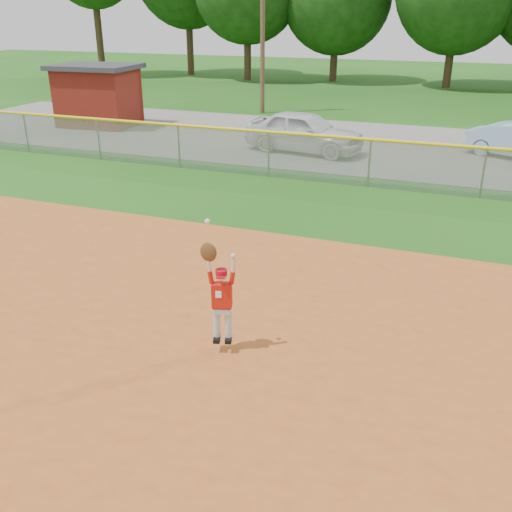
# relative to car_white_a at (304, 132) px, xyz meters

# --- Properties ---
(ground) EXTENTS (120.00, 120.00, 0.00)m
(ground) POSITION_rel_car_white_a_xyz_m (3.24, -13.83, -0.82)
(ground) COLOR #1C5012
(ground) RESTS_ON ground
(clay_infield) EXTENTS (24.00, 16.00, 0.04)m
(clay_infield) POSITION_rel_car_white_a_xyz_m (3.24, -16.83, -0.80)
(clay_infield) COLOR #A34D1D
(clay_infield) RESTS_ON ground
(parking_strip) EXTENTS (44.00, 10.00, 0.03)m
(parking_strip) POSITION_rel_car_white_a_xyz_m (3.24, 2.17, -0.80)
(parking_strip) COLOR slate
(parking_strip) RESTS_ON ground
(car_white_a) EXTENTS (4.83, 2.49, 1.57)m
(car_white_a) POSITION_rel_car_white_a_xyz_m (0.00, 0.00, 0.00)
(car_white_a) COLOR silver
(car_white_a) RESTS_ON parking_strip
(utility_shed) EXTENTS (3.97, 3.19, 2.83)m
(utility_shed) POSITION_rel_car_white_a_xyz_m (-10.70, 1.84, 0.63)
(utility_shed) COLOR #5A140C
(utility_shed) RESTS_ON ground
(outfield_fence) EXTENTS (40.06, 0.10, 1.55)m
(outfield_fence) POSITION_rel_car_white_a_xyz_m (3.24, -3.83, 0.07)
(outfield_fence) COLOR gray
(outfield_fence) RESTS_ON ground
(power_lines) EXTENTS (19.40, 0.24, 9.00)m
(power_lines) POSITION_rel_car_white_a_xyz_m (4.24, 8.17, 3.86)
(power_lines) COLOR #4C3823
(power_lines) RESTS_ON ground
(ballplayer) EXTENTS (0.56, 0.30, 2.08)m
(ballplayer) POSITION_rel_car_white_a_xyz_m (2.79, -14.14, 0.25)
(ballplayer) COLOR silver
(ballplayer) RESTS_ON ground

